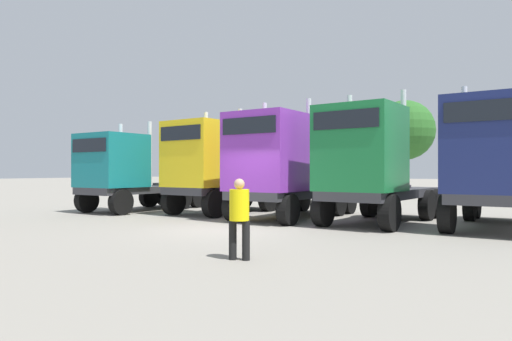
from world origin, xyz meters
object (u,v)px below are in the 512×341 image
(semi_truck_teal, at_px, (125,172))
(semi_truck_green, at_px, (369,165))
(semi_truck_navy, at_px, (495,163))
(visitor_in_hivis, at_px, (239,213))
(semi_truck_yellow, at_px, (212,167))
(semi_truck_purple, at_px, (277,166))

(semi_truck_teal, bearing_deg, semi_truck_green, 94.96)
(semi_truck_teal, distance_m, semi_truck_navy, 14.51)
(semi_truck_green, relative_size, visitor_in_hivis, 3.93)
(semi_truck_navy, bearing_deg, visitor_in_hivis, -26.08)
(semi_truck_yellow, xyz_separation_m, semi_truck_purple, (3.48, -0.74, -0.01))
(semi_truck_teal, relative_size, semi_truck_purple, 0.94)
(semi_truck_teal, distance_m, semi_truck_green, 10.83)
(semi_truck_teal, xyz_separation_m, semi_truck_purple, (7.49, 0.25, 0.21))
(semi_truck_green, bearing_deg, semi_truck_navy, 101.08)
(semi_truck_green, relative_size, semi_truck_navy, 0.98)
(semi_truck_purple, xyz_separation_m, semi_truck_green, (3.33, 0.17, 0.02))
(semi_truck_purple, distance_m, semi_truck_navy, 7.02)
(visitor_in_hivis, bearing_deg, semi_truck_green, -18.73)
(semi_truck_teal, bearing_deg, semi_truck_navy, 95.99)
(semi_truck_purple, bearing_deg, visitor_in_hivis, 25.21)
(semi_truck_green, bearing_deg, visitor_in_hivis, 1.40)
(semi_truck_yellow, distance_m, semi_truck_green, 6.83)
(visitor_in_hivis, bearing_deg, semi_truck_teal, 41.57)
(semi_truck_green, height_order, visitor_in_hivis, semi_truck_green)
(semi_truck_teal, relative_size, semi_truck_navy, 0.93)
(semi_truck_green, xyz_separation_m, visitor_in_hivis, (-0.43, -7.19, -1.04))
(semi_truck_yellow, bearing_deg, semi_truck_teal, -70.92)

